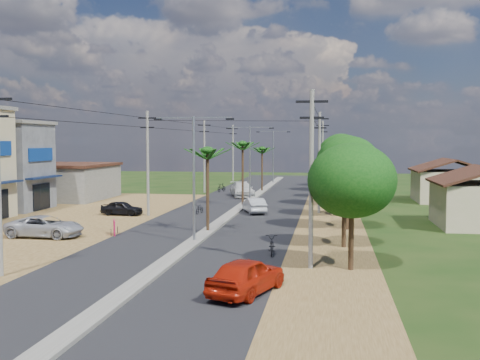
% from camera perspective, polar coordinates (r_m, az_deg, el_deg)
% --- Properties ---
extents(ground, '(160.00, 160.00, 0.00)m').
position_cam_1_polar(ground, '(35.78, -4.67, -6.41)').
color(ground, black).
rests_on(ground, ground).
extents(road, '(12.00, 110.00, 0.04)m').
position_cam_1_polar(road, '(50.30, -0.60, -3.35)').
color(road, black).
rests_on(road, ground).
extents(median, '(1.00, 90.00, 0.18)m').
position_cam_1_polar(median, '(53.23, -0.06, -2.87)').
color(median, '#605E56').
rests_on(median, ground).
extents(dirt_lot_west, '(18.00, 46.00, 0.04)m').
position_cam_1_polar(dirt_lot_west, '(48.66, -19.80, -3.84)').
color(dirt_lot_west, brown).
rests_on(dirt_lot_west, ground).
extents(dirt_shoulder_east, '(5.00, 90.00, 0.03)m').
position_cam_1_polar(dirt_shoulder_east, '(49.60, 9.14, -3.52)').
color(dirt_shoulder_east, brown).
rests_on(dirt_shoulder_east, ground).
extents(shophouse_grey, '(9.00, 6.40, 8.30)m').
position_cam_1_polar(shophouse_grey, '(57.00, -23.14, 1.37)').
color(shophouse_grey, '#46484D').
rests_on(shophouse_grey, ground).
extents(low_shed, '(10.40, 10.40, 3.95)m').
position_cam_1_polar(low_shed, '(65.33, -17.68, -0.13)').
color(low_shed, '#605E56').
rests_on(low_shed, ground).
extents(house_east_far, '(7.60, 7.50, 4.60)m').
position_cam_1_polar(house_east_far, '(63.57, 20.50, 0.08)').
color(house_east_far, tan).
rests_on(house_east_far, ground).
extents(tree_east_a, '(4.40, 4.40, 6.37)m').
position_cam_1_polar(tree_east_a, '(28.27, 11.30, -0.07)').
color(tree_east_a, black).
rests_on(tree_east_a, ground).
extents(tree_east_b, '(4.00, 4.00, 5.83)m').
position_cam_1_polar(tree_east_b, '(34.27, 10.58, 0.01)').
color(tree_east_b, black).
rests_on(tree_east_b, ground).
extents(tree_east_c, '(4.60, 4.60, 6.83)m').
position_cam_1_polar(tree_east_c, '(41.23, 10.90, 1.71)').
color(tree_east_c, black).
rests_on(tree_east_c, ground).
extents(tree_east_d, '(4.20, 4.20, 6.13)m').
position_cam_1_polar(tree_east_d, '(48.23, 10.27, 1.42)').
color(tree_east_d, black).
rests_on(tree_east_d, ground).
extents(tree_east_e, '(4.80, 4.80, 7.14)m').
position_cam_1_polar(tree_east_e, '(56.21, 10.32, 2.54)').
color(tree_east_e, black).
rests_on(tree_east_e, ground).
extents(tree_east_f, '(3.80, 3.80, 5.52)m').
position_cam_1_polar(tree_east_f, '(64.23, 9.80, 1.65)').
color(tree_east_f, black).
rests_on(tree_east_f, ground).
extents(tree_east_g, '(5.00, 5.00, 7.38)m').
position_cam_1_polar(tree_east_g, '(72.20, 10.21, 2.97)').
color(tree_east_g, black).
rests_on(tree_east_g, ground).
extents(tree_east_h, '(4.40, 4.40, 6.52)m').
position_cam_1_polar(tree_east_h, '(80.21, 9.88, 2.64)').
color(tree_east_h, black).
rests_on(tree_east_h, ground).
extents(palm_median_near, '(2.00, 2.00, 6.15)m').
position_cam_1_polar(palm_median_near, '(39.10, -3.32, 2.64)').
color(palm_median_near, black).
rests_on(palm_median_near, ground).
extents(palm_median_mid, '(2.00, 2.00, 6.55)m').
position_cam_1_polar(palm_median_mid, '(54.83, 0.27, 3.42)').
color(palm_median_mid, black).
rests_on(palm_median_mid, ground).
extents(palm_median_far, '(2.00, 2.00, 5.85)m').
position_cam_1_polar(palm_median_far, '(70.69, 2.26, 3.03)').
color(palm_median_far, black).
rests_on(palm_median_far, ground).
extents(streetlight_near, '(5.10, 0.18, 8.00)m').
position_cam_1_polar(streetlight_near, '(35.23, -4.71, 1.26)').
color(streetlight_near, gray).
rests_on(streetlight_near, ground).
extents(streetlight_mid, '(5.10, 0.18, 8.00)m').
position_cam_1_polar(streetlight_mid, '(59.79, 1.01, 2.40)').
color(streetlight_mid, gray).
rests_on(streetlight_mid, ground).
extents(streetlight_far, '(5.10, 0.18, 8.00)m').
position_cam_1_polar(streetlight_far, '(84.61, 3.39, 2.86)').
color(streetlight_far, gray).
rests_on(streetlight_far, ground).
extents(utility_pole_w_b, '(1.60, 0.24, 9.00)m').
position_cam_1_polar(utility_pole_w_b, '(48.70, -9.36, 1.94)').
color(utility_pole_w_b, '#605E56').
rests_on(utility_pole_w_b, ground).
extents(utility_pole_w_c, '(1.60, 0.24, 9.00)m').
position_cam_1_polar(utility_pole_w_c, '(69.91, -3.65, 2.60)').
color(utility_pole_w_c, '#605E56').
rests_on(utility_pole_w_c, ground).
extents(utility_pole_w_d, '(1.60, 0.24, 9.00)m').
position_cam_1_polar(utility_pole_w_d, '(90.51, -0.71, 2.92)').
color(utility_pole_w_d, '#605E56').
rests_on(utility_pole_w_d, ground).
extents(utility_pole_e_a, '(1.60, 0.24, 9.00)m').
position_cam_1_polar(utility_pole_e_a, '(28.24, 7.25, 0.51)').
color(utility_pole_e_a, '#605E56').
rests_on(utility_pole_e_a, ground).
extents(utility_pole_e_b, '(1.60, 0.24, 9.00)m').
position_cam_1_polar(utility_pole_e_b, '(50.21, 8.06, 2.02)').
color(utility_pole_e_b, '#605E56').
rests_on(utility_pole_e_b, ground).
extents(utility_pole_e_c, '(1.60, 0.24, 9.00)m').
position_cam_1_polar(utility_pole_e_c, '(72.20, 8.38, 2.61)').
color(utility_pole_e_c, '#605E56').
rests_on(utility_pole_e_c, ground).
extents(car_red_near, '(3.23, 4.89, 1.55)m').
position_cam_1_polar(car_red_near, '(23.90, 0.67, -9.76)').
color(car_red_near, '#9D1808').
rests_on(car_red_near, ground).
extents(car_silver_mid, '(2.74, 4.35, 1.35)m').
position_cam_1_polar(car_silver_mid, '(50.03, 1.47, -2.64)').
color(car_silver_mid, '#A1A3A9').
rests_on(car_silver_mid, ground).
extents(car_white_far, '(3.90, 6.06, 1.63)m').
position_cam_1_polar(car_white_far, '(64.51, 0.22, -1.02)').
color(car_white_far, '#ADADA8').
rests_on(car_white_far, ground).
extents(car_parked_silver, '(5.21, 2.53, 1.43)m').
position_cam_1_polar(car_parked_silver, '(39.76, -19.20, -4.53)').
color(car_parked_silver, '#A1A3A9').
rests_on(car_parked_silver, ground).
extents(car_parked_dark, '(3.71, 1.74, 1.23)m').
position_cam_1_polar(car_parked_dark, '(49.66, -11.91, -2.85)').
color(car_parked_dark, black).
rests_on(car_parked_dark, ground).
extents(moto_rider_east, '(0.88, 2.02, 1.03)m').
position_cam_1_polar(moto_rider_east, '(31.95, 3.21, -6.73)').
color(moto_rider_east, black).
rests_on(moto_rider_east, ground).
extents(moto_rider_west_a, '(0.79, 1.69, 0.85)m').
position_cam_1_polar(moto_rider_west_a, '(49.59, -4.10, -3.00)').
color(moto_rider_west_a, black).
rests_on(moto_rider_west_a, ground).
extents(moto_rider_west_b, '(1.15, 1.91, 1.11)m').
position_cam_1_polar(moto_rider_west_b, '(70.60, -1.89, -0.80)').
color(moto_rider_west_b, black).
rests_on(moto_rider_west_b, ground).
extents(roadside_sign, '(0.58, 1.20, 1.05)m').
position_cam_1_polar(roadside_sign, '(39.42, -12.65, -4.76)').
color(roadside_sign, '#A00E3A').
rests_on(roadside_sign, ground).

